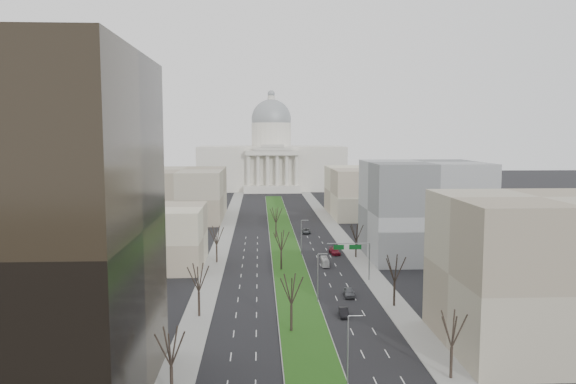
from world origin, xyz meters
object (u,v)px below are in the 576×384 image
object	(u,v)px
box_van	(325,262)
car_black	(344,312)
car_red	(335,251)
car_grey_near	(349,292)
car_grey_far	(306,231)

from	to	relation	value
box_van	car_black	bearing A→B (deg)	-90.35
box_van	car_red	bearing A→B (deg)	73.27
car_grey_near	car_black	bearing A→B (deg)	-100.31
car_grey_near	box_van	bearing A→B (deg)	96.86
car_grey_near	box_van	world-z (taller)	box_van
car_grey_far	car_grey_near	bearing A→B (deg)	-86.85
car_black	car_red	bearing A→B (deg)	87.56
car_grey_near	car_red	size ratio (longest dim) A/B	0.90
car_grey_near	car_black	xyz separation A→B (m)	(-2.75, -11.51, -0.12)
car_black	car_grey_far	distance (m)	79.94
car_grey_far	box_van	xyz separation A→B (m)	(0.83, -42.92, 0.20)
car_grey_far	box_van	bearing A→B (deg)	-87.81
car_grey_far	box_van	distance (m)	42.93
car_grey_near	car_red	bearing A→B (deg)	89.64
car_grey_near	car_grey_far	distance (m)	68.48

